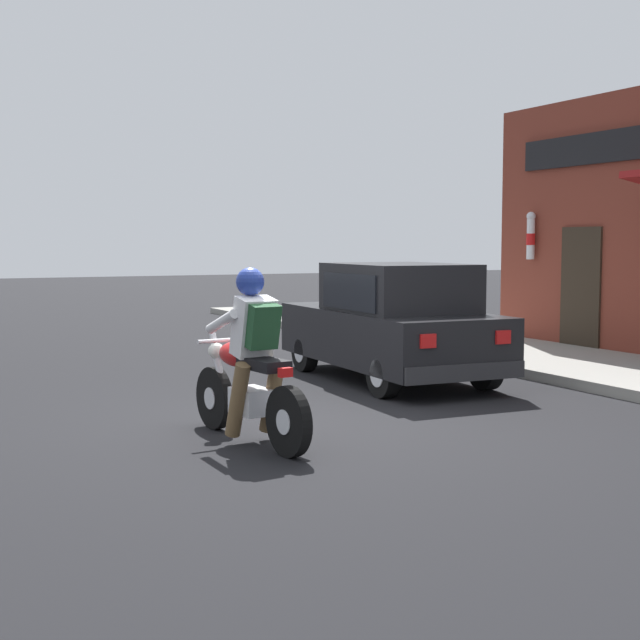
# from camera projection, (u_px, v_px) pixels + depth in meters

# --- Properties ---
(ground_plane) EXTENTS (80.00, 80.00, 0.00)m
(ground_plane) POSITION_uv_depth(u_px,v_px,m) (304.00, 424.00, 9.06)
(ground_plane) COLOR black
(sidewalk_curb) EXTENTS (2.60, 22.00, 0.14)m
(sidewalk_curb) POSITION_uv_depth(u_px,v_px,m) (522.00, 355.00, 14.07)
(sidewalk_curb) COLOR gray
(sidewalk_curb) RESTS_ON ground
(motorcycle_with_rider) EXTENTS (0.63, 2.02, 1.62)m
(motorcycle_with_rider) POSITION_uv_depth(u_px,v_px,m) (250.00, 370.00, 8.19)
(motorcycle_with_rider) COLOR black
(motorcycle_with_rider) RESTS_ON ground
(car_hatchback) EXTENTS (1.81, 3.85, 1.57)m
(car_hatchback) POSITION_uv_depth(u_px,v_px,m) (392.00, 324.00, 11.85)
(car_hatchback) COLOR black
(car_hatchback) RESTS_ON ground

